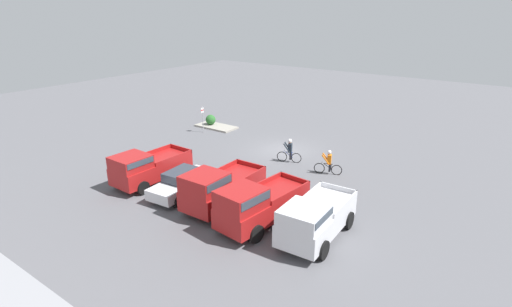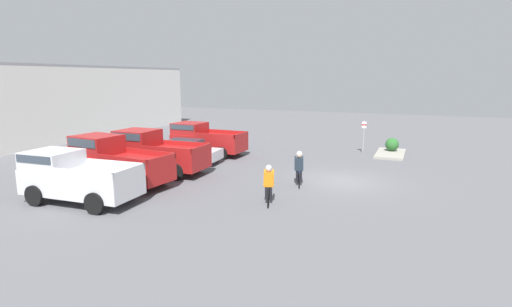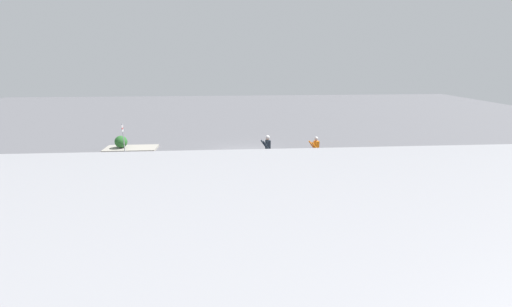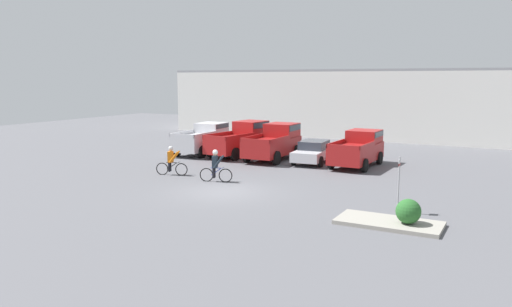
# 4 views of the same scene
# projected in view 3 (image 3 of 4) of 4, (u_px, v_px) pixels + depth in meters

# --- Properties ---
(ground_plane) EXTENTS (80.00, 80.00, 0.00)m
(ground_plane) POSITION_uv_depth(u_px,v_px,m) (243.00, 154.00, 24.38)
(ground_plane) COLOR #56565B
(pickup_truck_0) EXTENTS (2.41, 4.98, 2.11)m
(pickup_truck_0) POSITION_uv_depth(u_px,v_px,m) (421.00, 183.00, 15.41)
(pickup_truck_0) COLOR silver
(pickup_truck_0) RESTS_ON ground_plane
(pickup_truck_1) EXTENTS (2.57, 5.38, 2.34)m
(pickup_truck_1) POSITION_uv_depth(u_px,v_px,m) (364.00, 187.00, 14.70)
(pickup_truck_1) COLOR maroon
(pickup_truck_1) RESTS_ON ground_plane
(pickup_truck_2) EXTENTS (2.37, 5.06, 2.31)m
(pickup_truck_2) POSITION_uv_depth(u_px,v_px,m) (299.00, 186.00, 14.83)
(pickup_truck_2) COLOR maroon
(pickup_truck_2) RESTS_ON ground_plane
(sedan_0) EXTENTS (2.17, 4.54, 1.42)m
(sedan_0) POSITION_uv_depth(u_px,v_px,m) (235.00, 197.00, 14.85)
(sedan_0) COLOR silver
(sedan_0) RESTS_ON ground_plane
(pickup_truck_3) EXTENTS (2.32, 4.95, 2.11)m
(pickup_truck_3) POSITION_uv_depth(u_px,v_px,m) (167.00, 193.00, 14.28)
(pickup_truck_3) COLOR maroon
(pickup_truck_3) RESTS_ON ground_plane
(cyclist_0) EXTENTS (1.67, 0.65, 1.71)m
(cyclist_0) POSITION_uv_depth(u_px,v_px,m) (267.00, 147.00, 22.58)
(cyclist_0) COLOR black
(cyclist_0) RESTS_ON ground_plane
(cyclist_1) EXTENTS (1.74, 0.67, 1.65)m
(cyclist_1) POSITION_uv_depth(u_px,v_px,m) (316.00, 149.00, 22.48)
(cyclist_1) COLOR black
(cyclist_1) RESTS_ON ground_plane
(fire_lane_sign) EXTENTS (0.06, 0.30, 2.29)m
(fire_lane_sign) POSITION_uv_depth(u_px,v_px,m) (123.00, 137.00, 23.36)
(fire_lane_sign) COLOR #9E9EA3
(fire_lane_sign) RESTS_ON ground_plane
(curb_island) EXTENTS (3.76, 1.81, 0.15)m
(curb_island) POSITION_uv_depth(u_px,v_px,m) (131.00, 149.00, 25.44)
(curb_island) COLOR gray
(curb_island) RESTS_ON ground_plane
(shrub) EXTENTS (0.90, 0.90, 0.90)m
(shrub) POSITION_uv_depth(u_px,v_px,m) (121.00, 142.00, 25.27)
(shrub) COLOR #286028
(shrub) RESTS_ON curb_island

